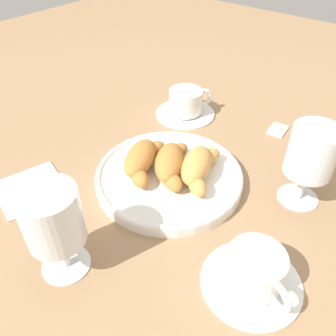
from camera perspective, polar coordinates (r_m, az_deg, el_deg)
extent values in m
plane|color=#997551|center=(0.63, 0.56, -1.89)|extent=(2.20, 2.20, 0.00)
cylinder|color=white|center=(0.62, 0.00, -1.46)|extent=(0.26, 0.26, 0.02)
torus|color=white|center=(0.61, 0.00, -0.80)|extent=(0.26, 0.26, 0.01)
ellipsoid|color=#BC7A38|center=(0.61, -4.63, 1.69)|extent=(0.11, 0.08, 0.04)
ellipsoid|color=#BC7A38|center=(0.58, -4.69, -1.65)|extent=(0.05, 0.05, 0.03)
ellipsoid|color=#BC7A38|center=(0.64, -2.27, 3.21)|extent=(0.05, 0.04, 0.03)
ellipsoid|color=#BC7A38|center=(0.60, 0.00, 1.10)|extent=(0.11, 0.09, 0.04)
ellipsoid|color=#BC7A38|center=(0.57, 0.76, -2.29)|extent=(0.04, 0.05, 0.03)
ellipsoid|color=#BC7A38|center=(0.63, 1.69, 2.81)|extent=(0.05, 0.03, 0.03)
ellipsoid|color=#D6994C|center=(0.59, 4.76, 0.48)|extent=(0.11, 0.08, 0.04)
ellipsoid|color=#D6994C|center=(0.56, 4.88, -3.01)|extent=(0.05, 0.05, 0.03)
ellipsoid|color=#D6994C|center=(0.63, 6.90, 2.00)|extent=(0.05, 0.04, 0.03)
cylinder|color=white|center=(0.81, 2.85, 9.11)|extent=(0.14, 0.14, 0.01)
cylinder|color=white|center=(0.80, 2.92, 11.00)|extent=(0.08, 0.08, 0.05)
cylinder|color=brown|center=(0.79, 2.97, 12.41)|extent=(0.07, 0.07, 0.01)
torus|color=white|center=(0.81, 5.97, 11.58)|extent=(0.04, 0.03, 0.04)
cylinder|color=white|center=(0.50, 13.59, -17.82)|extent=(0.14, 0.14, 0.01)
cylinder|color=white|center=(0.47, 14.16, -15.82)|extent=(0.08, 0.08, 0.05)
cylinder|color=brown|center=(0.46, 14.60, -14.24)|extent=(0.07, 0.07, 0.01)
torus|color=white|center=(0.46, 17.79, -19.59)|extent=(0.03, 0.04, 0.04)
cylinder|color=white|center=(0.52, -16.32, -15.11)|extent=(0.07, 0.07, 0.01)
cylinder|color=white|center=(0.50, -16.96, -13.10)|extent=(0.01, 0.01, 0.05)
cylinder|color=white|center=(0.45, -18.58, -7.84)|extent=(0.08, 0.08, 0.08)
cylinder|color=gold|center=(0.45, -18.45, -8.24)|extent=(0.07, 0.07, 0.07)
cylinder|color=white|center=(0.63, 20.66, -4.50)|extent=(0.07, 0.07, 0.01)
cylinder|color=white|center=(0.61, 21.29, -2.48)|extent=(0.01, 0.01, 0.05)
cylinder|color=white|center=(0.57, 22.86, 2.55)|extent=(0.08, 0.08, 0.08)
cylinder|color=yellow|center=(0.58, 22.56, 1.59)|extent=(0.07, 0.07, 0.05)
cube|color=white|center=(0.79, 17.73, 6.14)|extent=(0.05, 0.04, 0.01)
cube|color=silver|center=(0.65, -21.74, -3.15)|extent=(0.14, 0.14, 0.01)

